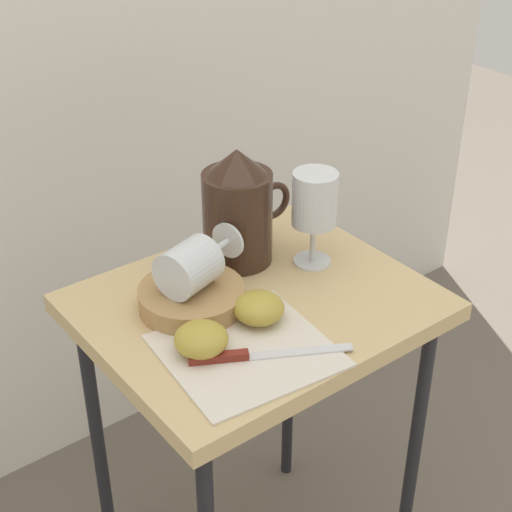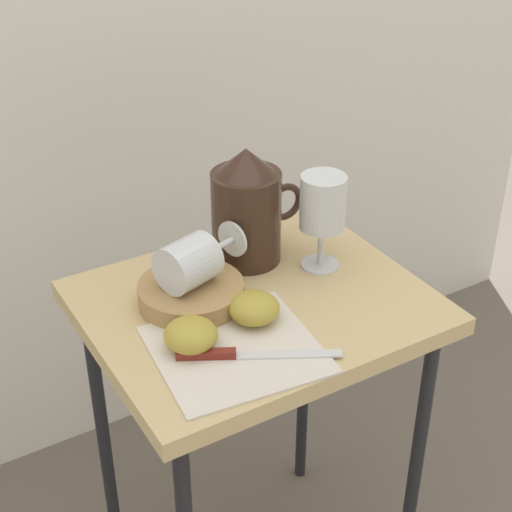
{
  "view_description": "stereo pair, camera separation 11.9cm",
  "coord_description": "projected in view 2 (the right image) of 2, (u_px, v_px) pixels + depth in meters",
  "views": [
    {
      "loc": [
        -0.62,
        -0.81,
        1.36
      ],
      "look_at": [
        0.0,
        0.0,
        0.75
      ],
      "focal_mm": 55.02,
      "sensor_mm": 36.0,
      "label": 1
    },
    {
      "loc": [
        -0.52,
        -0.88,
        1.36
      ],
      "look_at": [
        0.0,
        0.0,
        0.75
      ],
      "focal_mm": 55.02,
      "sensor_mm": 36.0,
      "label": 2
    }
  ],
  "objects": [
    {
      "name": "table",
      "position": [
        256.0,
        337.0,
        1.28
      ],
      "size": [
        0.52,
        0.43,
        0.67
      ],
      "color": "tan",
      "rests_on": "ground_plane"
    },
    {
      "name": "wine_glass_upright",
      "position": [
        323.0,
        207.0,
        1.27
      ],
      "size": [
        0.07,
        0.07,
        0.17
      ],
      "color": "silver",
      "rests_on": "table"
    },
    {
      "name": "basket_tray",
      "position": [
        191.0,
        294.0,
        1.22
      ],
      "size": [
        0.17,
        0.17,
        0.03
      ],
      "primitive_type": "cylinder",
      "color": "#AD8451",
      "rests_on": "table"
    },
    {
      "name": "linen_napkin",
      "position": [
        236.0,
        349.0,
        1.12
      ],
      "size": [
        0.25,
        0.24,
        0.0
      ],
      "primitive_type": "cube",
      "rotation": [
        0.0,
        0.0,
        -0.1
      ],
      "color": "silver",
      "rests_on": "table"
    },
    {
      "name": "apple_half_left",
      "position": [
        191.0,
        335.0,
        1.12
      ],
      "size": [
        0.08,
        0.08,
        0.04
      ],
      "primitive_type": "ellipsoid",
      "color": "#B29938",
      "rests_on": "linen_napkin"
    },
    {
      "name": "pitcher",
      "position": [
        247.0,
        215.0,
        1.3
      ],
      "size": [
        0.17,
        0.12,
        0.2
      ],
      "color": "#382319",
      "rests_on": "table"
    },
    {
      "name": "apple_half_right",
      "position": [
        254.0,
        308.0,
        1.17
      ],
      "size": [
        0.08,
        0.08,
        0.04
      ],
      "primitive_type": "ellipsoid",
      "color": "#B29938",
      "rests_on": "linen_napkin"
    },
    {
      "name": "knife",
      "position": [
        234.0,
        354.0,
        1.1
      ],
      "size": [
        0.21,
        0.13,
        0.01
      ],
      "color": "silver",
      "rests_on": "linen_napkin"
    },
    {
      "name": "wine_glass_tipped_near",
      "position": [
        190.0,
        262.0,
        1.19
      ],
      "size": [
        0.16,
        0.11,
        0.08
      ],
      "color": "silver",
      "rests_on": "basket_tray"
    }
  ]
}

